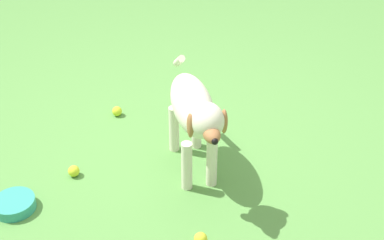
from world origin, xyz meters
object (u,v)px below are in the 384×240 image
(tennis_ball_0, at_px, (74,171))
(tennis_ball_1, at_px, (117,111))
(dog, at_px, (194,111))
(tennis_ball_2, at_px, (201,239))
(water_bowl, at_px, (14,204))

(tennis_ball_0, bearing_deg, tennis_ball_1, 144.26)
(tennis_ball_0, bearing_deg, dog, 72.62)
(dog, relative_size, tennis_ball_0, 13.96)
(dog, height_order, tennis_ball_2, dog)
(tennis_ball_0, bearing_deg, water_bowl, -64.54)
(dog, distance_m, tennis_ball_1, 0.87)
(tennis_ball_0, height_order, tennis_ball_1, same)
(dog, distance_m, tennis_ball_0, 0.79)
(tennis_ball_2, bearing_deg, tennis_ball_1, -175.30)
(tennis_ball_1, xyz_separation_m, water_bowl, (0.70, -0.72, -0.00))
(dog, xyz_separation_m, tennis_ball_1, (-0.74, -0.27, -0.38))
(dog, distance_m, tennis_ball_2, 0.68)
(tennis_ball_2, bearing_deg, tennis_ball_0, -146.55)
(tennis_ball_1, bearing_deg, dog, 20.32)
(tennis_ball_1, bearing_deg, water_bowl, -46.18)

